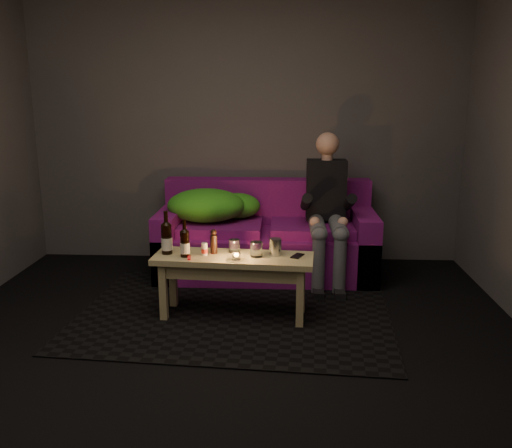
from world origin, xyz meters
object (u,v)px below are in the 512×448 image
(beer_bottle_a, at_px, (167,238))
(steel_cup, at_px, (275,247))
(coffee_table, at_px, (233,267))
(sofa, at_px, (267,241))
(beer_bottle_b, at_px, (185,243))
(person, at_px, (327,206))

(beer_bottle_a, distance_m, steel_cup, 0.77)
(coffee_table, bearing_deg, steel_cup, 6.31)
(sofa, bearing_deg, beer_bottle_b, -117.22)
(steel_cup, bearing_deg, coffee_table, -173.69)
(sofa, distance_m, beer_bottle_a, 1.22)
(beer_bottle_a, xyz_separation_m, beer_bottle_b, (0.14, -0.06, -0.02))
(person, bearing_deg, beer_bottle_a, -145.22)
(person, height_order, beer_bottle_a, person)
(person, height_order, coffee_table, person)
(beer_bottle_a, bearing_deg, person, 34.78)
(sofa, relative_size, steel_cup, 15.71)
(coffee_table, xyz_separation_m, steel_cup, (0.29, 0.03, 0.14))
(sofa, relative_size, coffee_table, 1.63)
(person, xyz_separation_m, coffee_table, (-0.72, -0.85, -0.27))
(sofa, height_order, beer_bottle_a, sofa)
(person, relative_size, beer_bottle_b, 4.69)
(beer_bottle_b, height_order, steel_cup, beer_bottle_b)
(beer_bottle_a, bearing_deg, steel_cup, 0.38)
(beer_bottle_a, bearing_deg, beer_bottle_b, -24.69)
(beer_bottle_a, height_order, beer_bottle_b, beer_bottle_a)
(sofa, relative_size, beer_bottle_a, 6.02)
(person, relative_size, coffee_table, 1.09)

